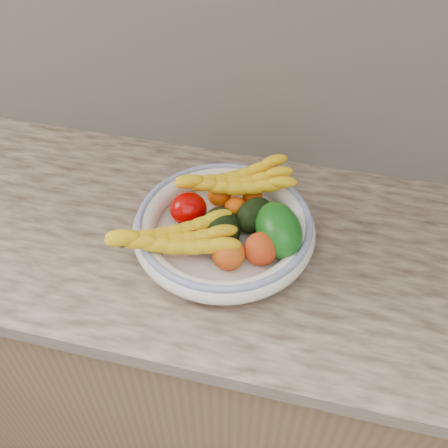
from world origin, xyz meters
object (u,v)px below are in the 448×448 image
at_px(fruit_bowl, 224,228).
at_px(banana_bunch_front, 173,241).
at_px(green_mango, 278,230).
at_px(banana_bunch_back, 234,184).

bearing_deg(fruit_bowl, banana_bunch_front, -131.98).
relative_size(fruit_bowl, green_mango, 2.82).
bearing_deg(banana_bunch_front, fruit_bowl, 23.25).
xyz_separation_m(fruit_bowl, green_mango, (0.12, -0.01, 0.03)).
height_order(fruit_bowl, banana_bunch_front, banana_bunch_front).
bearing_deg(banana_bunch_back, green_mango, -65.01).
bearing_deg(banana_bunch_back, fruit_bowl, -113.16).
distance_m(fruit_bowl, banana_bunch_back, 0.11).
bearing_deg(fruit_bowl, green_mango, -2.92).
xyz_separation_m(fruit_bowl, banana_bunch_front, (-0.08, -0.09, 0.03)).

